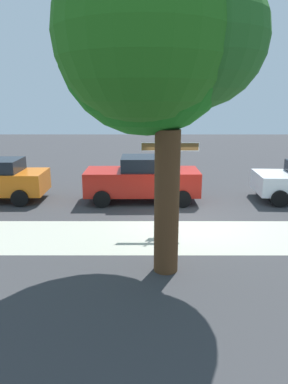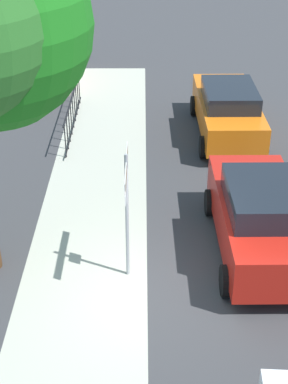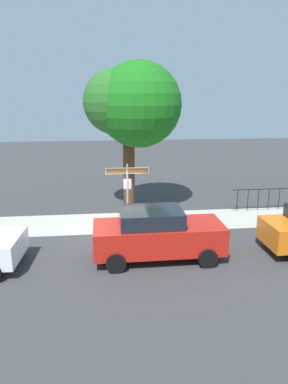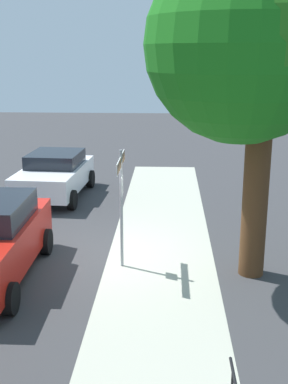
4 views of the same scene
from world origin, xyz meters
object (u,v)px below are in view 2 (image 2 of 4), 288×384
(car_red, at_px, (260,217))
(car_orange, at_px, (227,109))
(street_sign, at_px, (127,190))
(utility_shed, at_px, (44,49))

(car_red, relative_size, car_orange, 0.94)
(street_sign, xyz_separation_m, car_orange, (6.95, -2.89, -1.17))
(car_orange, distance_m, utility_shed, 8.00)
(street_sign, relative_size, car_orange, 0.60)
(street_sign, height_order, car_red, street_sign)
(car_red, relative_size, utility_shed, 1.25)
(street_sign, relative_size, utility_shed, 0.79)
(car_red, distance_m, car_orange, 6.14)
(car_orange, xyz_separation_m, utility_shed, (4.93, 6.29, 0.43))
(utility_shed, bearing_deg, car_orange, -128.09)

